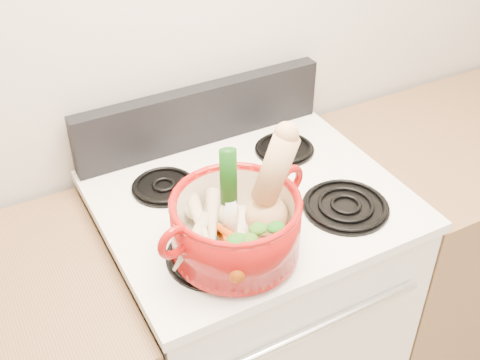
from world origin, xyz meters
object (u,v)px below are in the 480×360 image
dutch_oven (236,226)px  squash (269,186)px  stove_body (249,318)px  leek (229,195)px

dutch_oven → squash: bearing=-13.5°
squash → dutch_oven: bearing=-168.4°
dutch_oven → squash: squash is taller
stove_body → dutch_oven: bearing=-128.1°
stove_body → dutch_oven: 0.62m
dutch_oven → squash: size_ratio=1.14×
stove_body → squash: size_ratio=3.59×
stove_body → leek: (-0.15, -0.16, 0.66)m
dutch_oven → stove_body: bearing=40.0°
leek → dutch_oven: bearing=-46.6°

